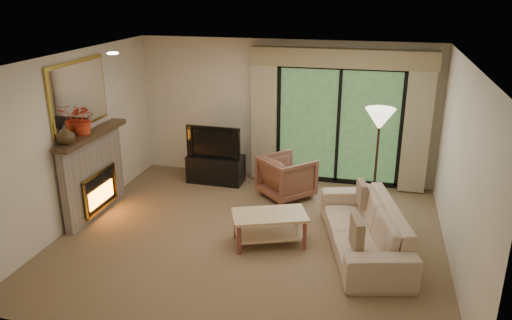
% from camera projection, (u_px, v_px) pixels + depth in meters
% --- Properties ---
extents(floor, '(5.50, 5.50, 0.00)m').
position_uv_depth(floor, '(251.00, 237.00, 7.35)').
color(floor, brown).
rests_on(floor, ground).
extents(ceiling, '(5.50, 5.50, 0.00)m').
position_uv_depth(ceiling, '(250.00, 59.00, 6.47)').
color(ceiling, white).
rests_on(ceiling, ground).
extents(wall_back, '(5.00, 0.00, 5.00)m').
position_uv_depth(wall_back, '(285.00, 111.00, 9.20)').
color(wall_back, beige).
rests_on(wall_back, ground).
extents(wall_front, '(5.00, 0.00, 5.00)m').
position_uv_depth(wall_front, '(184.00, 238.00, 4.62)').
color(wall_front, beige).
rests_on(wall_front, ground).
extents(wall_left, '(0.00, 5.00, 5.00)m').
position_uv_depth(wall_left, '(75.00, 139.00, 7.53)').
color(wall_left, beige).
rests_on(wall_left, ground).
extents(wall_right, '(0.00, 5.00, 5.00)m').
position_uv_depth(wall_right, '(462.00, 170.00, 6.29)').
color(wall_right, beige).
rests_on(wall_right, ground).
extents(fireplace, '(0.24, 1.70, 1.37)m').
position_uv_depth(fireplace, '(93.00, 173.00, 7.89)').
color(fireplace, gray).
rests_on(fireplace, floor).
extents(mirror, '(0.07, 1.45, 1.02)m').
position_uv_depth(mirror, '(79.00, 94.00, 7.49)').
color(mirror, gold).
rests_on(mirror, wall_left).
extents(sliding_door, '(2.26, 0.10, 2.16)m').
position_uv_depth(sliding_door, '(338.00, 126.00, 8.99)').
color(sliding_door, black).
rests_on(sliding_door, floor).
extents(curtain_left, '(0.45, 0.18, 2.35)m').
position_uv_depth(curtain_left, '(264.00, 117.00, 9.16)').
color(curtain_left, tan).
rests_on(curtain_left, floor).
extents(curtain_right, '(0.45, 0.18, 2.35)m').
position_uv_depth(curtain_right, '(417.00, 127.00, 8.55)').
color(curtain_right, tan).
rests_on(curtain_right, floor).
extents(cornice, '(3.20, 0.24, 0.32)m').
position_uv_depth(cornice, '(342.00, 58.00, 8.50)').
color(cornice, '#938059').
rests_on(cornice, wall_back).
extents(media_console, '(1.04, 0.49, 0.51)m').
position_uv_depth(media_console, '(216.00, 169.00, 9.31)').
color(media_console, black).
rests_on(media_console, floor).
extents(tv, '(1.02, 0.16, 0.59)m').
position_uv_depth(tv, '(215.00, 141.00, 9.12)').
color(tv, black).
rests_on(tv, media_console).
extents(armchair, '(1.12, 1.12, 0.73)m').
position_uv_depth(armchair, '(287.00, 177.00, 8.62)').
color(armchair, brown).
rests_on(armchair, floor).
extents(sofa, '(1.43, 2.43, 0.67)m').
position_uv_depth(sofa, '(364.00, 227.00, 6.91)').
color(sofa, tan).
rests_on(sofa, floor).
extents(pillow_near, '(0.21, 0.43, 0.42)m').
position_uv_depth(pillow_near, '(357.00, 234.00, 6.24)').
color(pillow_near, brown).
rests_on(pillow_near, sofa).
extents(pillow_far, '(0.19, 0.39, 0.37)m').
position_uv_depth(pillow_far, '(362.00, 194.00, 7.45)').
color(pillow_far, brown).
rests_on(pillow_far, sofa).
extents(coffee_table, '(1.18, 0.92, 0.47)m').
position_uv_depth(coffee_table, '(269.00, 229.00, 7.08)').
color(coffee_table, tan).
rests_on(coffee_table, floor).
extents(floor_lamp, '(0.55, 0.55, 1.72)m').
position_uv_depth(floor_lamp, '(376.00, 162.00, 7.89)').
color(floor_lamp, '#FFEDC7').
rests_on(floor_lamp, floor).
extents(vase, '(0.33, 0.33, 0.28)m').
position_uv_depth(vase, '(65.00, 134.00, 7.05)').
color(vase, '#3E2C1B').
rests_on(vase, fireplace).
extents(branches, '(0.45, 0.40, 0.47)m').
position_uv_depth(branches, '(83.00, 119.00, 7.46)').
color(branches, red).
rests_on(branches, fireplace).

